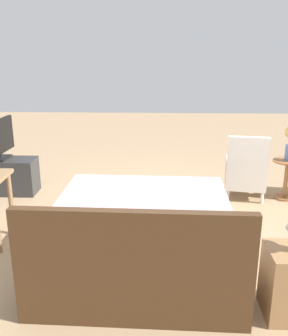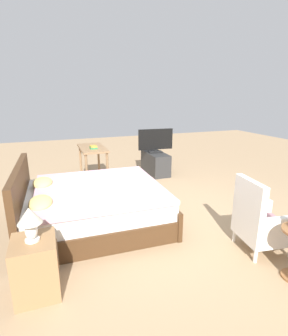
{
  "view_description": "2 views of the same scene",
  "coord_description": "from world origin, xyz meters",
  "px_view_note": "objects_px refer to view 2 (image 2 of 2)",
  "views": [
    {
      "loc": [
        -0.03,
        4.52,
        2.07
      ],
      "look_at": [
        0.12,
        0.17,
        0.7
      ],
      "focal_mm": 42.0,
      "sensor_mm": 36.0,
      "label": 1
    },
    {
      "loc": [
        -3.47,
        1.58,
        1.87
      ],
      "look_at": [
        0.34,
        0.17,
        0.72
      ],
      "focal_mm": 28.0,
      "sensor_mm": 36.0,
      "label": 2
    }
  ],
  "objects_px": {
    "bed": "(91,205)",
    "nightstand": "(36,267)",
    "table_lamp": "(30,219)",
    "tv_flatscreen": "(156,140)",
    "book_stack": "(93,147)",
    "armchair_by_window_right": "(259,222)",
    "vanity_desk": "(93,153)",
    "tv_stand": "(155,163)"
  },
  "relations": [
    {
      "from": "table_lamp",
      "to": "tv_stand",
      "type": "xyz_separation_m",
      "value": [
        3.31,
        -2.62,
        -0.53
      ]
    },
    {
      "from": "bed",
      "to": "nightstand",
      "type": "bearing_deg",
      "value": 149.39
    },
    {
      "from": "tv_flatscreen",
      "to": "table_lamp",
      "type": "bearing_deg",
      "value": 141.71
    },
    {
      "from": "tv_flatscreen",
      "to": "book_stack",
      "type": "distance_m",
      "value": 1.55
    },
    {
      "from": "bed",
      "to": "tv_stand",
      "type": "height_order",
      "value": "bed"
    },
    {
      "from": "bed",
      "to": "vanity_desk",
      "type": "height_order",
      "value": "bed"
    },
    {
      "from": "nightstand",
      "to": "vanity_desk",
      "type": "distance_m",
      "value": 3.38
    },
    {
      "from": "nightstand",
      "to": "vanity_desk",
      "type": "xyz_separation_m",
      "value": [
        3.18,
        -1.09,
        0.37
      ]
    },
    {
      "from": "bed",
      "to": "table_lamp",
      "type": "distance_m",
      "value": 1.51
    },
    {
      "from": "tv_flatscreen",
      "to": "vanity_desk",
      "type": "distance_m",
      "value": 1.54
    },
    {
      "from": "vanity_desk",
      "to": "nightstand",
      "type": "bearing_deg",
      "value": 161.02
    },
    {
      "from": "table_lamp",
      "to": "vanity_desk",
      "type": "xyz_separation_m",
      "value": [
        3.18,
        -1.09,
        -0.13
      ]
    },
    {
      "from": "tv_stand",
      "to": "vanity_desk",
      "type": "height_order",
      "value": "vanity_desk"
    },
    {
      "from": "bed",
      "to": "tv_flatscreen",
      "type": "height_order",
      "value": "tv_flatscreen"
    },
    {
      "from": "nightstand",
      "to": "tv_flatscreen",
      "type": "bearing_deg",
      "value": -38.28
    },
    {
      "from": "tv_stand",
      "to": "tv_flatscreen",
      "type": "distance_m",
      "value": 0.55
    },
    {
      "from": "bed",
      "to": "vanity_desk",
      "type": "xyz_separation_m",
      "value": [
        1.95,
        -0.37,
        0.36
      ]
    },
    {
      "from": "bed",
      "to": "tv_flatscreen",
      "type": "distance_m",
      "value": 2.86
    },
    {
      "from": "bed",
      "to": "armchair_by_window_right",
      "type": "bearing_deg",
      "value": -127.39
    },
    {
      "from": "tv_stand",
      "to": "tv_flatscreen",
      "type": "relative_size",
      "value": 1.14
    },
    {
      "from": "tv_stand",
      "to": "tv_flatscreen",
      "type": "height_order",
      "value": "tv_flatscreen"
    },
    {
      "from": "bed",
      "to": "tv_stand",
      "type": "xyz_separation_m",
      "value": [
        2.09,
        -1.89,
        -0.04
      ]
    },
    {
      "from": "tv_flatscreen",
      "to": "book_stack",
      "type": "bearing_deg",
      "value": 101.03
    },
    {
      "from": "nightstand",
      "to": "armchair_by_window_right",
      "type": "bearing_deg",
      "value": -93.47
    },
    {
      "from": "tv_flatscreen",
      "to": "vanity_desk",
      "type": "relative_size",
      "value": 0.81
    },
    {
      "from": "tv_stand",
      "to": "book_stack",
      "type": "xyz_separation_m",
      "value": [
        -0.29,
        1.52,
        0.55
      ]
    },
    {
      "from": "armchair_by_window_right",
      "to": "bed",
      "type": "bearing_deg",
      "value": 52.61
    },
    {
      "from": "nightstand",
      "to": "table_lamp",
      "type": "distance_m",
      "value": 0.5
    },
    {
      "from": "armchair_by_window_right",
      "to": "table_lamp",
      "type": "xyz_separation_m",
      "value": [
        0.15,
        2.53,
        0.41
      ]
    },
    {
      "from": "bed",
      "to": "tv_flatscreen",
      "type": "xyz_separation_m",
      "value": [
        2.09,
        -1.89,
        0.51
      ]
    },
    {
      "from": "book_stack",
      "to": "tv_stand",
      "type": "bearing_deg",
      "value": -79.06
    },
    {
      "from": "armchair_by_window_right",
      "to": "vanity_desk",
      "type": "relative_size",
      "value": 0.88
    },
    {
      "from": "table_lamp",
      "to": "book_stack",
      "type": "bearing_deg",
      "value": -19.93
    },
    {
      "from": "tv_stand",
      "to": "book_stack",
      "type": "height_order",
      "value": "book_stack"
    },
    {
      "from": "bed",
      "to": "book_stack",
      "type": "xyz_separation_m",
      "value": [
        1.79,
        -0.37,
        0.51
      ]
    },
    {
      "from": "bed",
      "to": "tv_stand",
      "type": "distance_m",
      "value": 2.82
    },
    {
      "from": "tv_stand",
      "to": "book_stack",
      "type": "relative_size",
      "value": 5.08
    },
    {
      "from": "armchair_by_window_right",
      "to": "book_stack",
      "type": "height_order",
      "value": "armchair_by_window_right"
    },
    {
      "from": "table_lamp",
      "to": "vanity_desk",
      "type": "height_order",
      "value": "table_lamp"
    },
    {
      "from": "nightstand",
      "to": "tv_stand",
      "type": "distance_m",
      "value": 4.22
    },
    {
      "from": "bed",
      "to": "tv_stand",
      "type": "relative_size",
      "value": 2.13
    },
    {
      "from": "table_lamp",
      "to": "tv_stand",
      "type": "distance_m",
      "value": 4.26
    }
  ]
}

